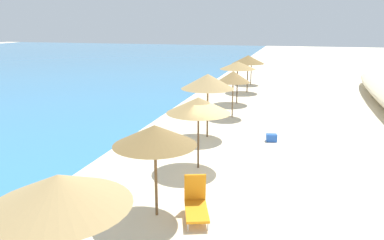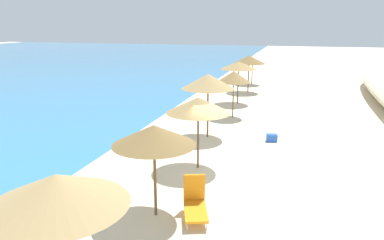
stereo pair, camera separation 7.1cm
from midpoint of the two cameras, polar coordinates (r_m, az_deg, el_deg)
The scene contains 11 objects.
ground_plane at distance 14.14m, azimuth 5.95°, elevation -7.50°, with size 160.00×160.00×0.00m, color beige.
beach_umbrella_3 at distance 6.88m, azimuth -19.61°, elevation -10.07°, with size 2.50×2.50×2.81m.
beach_umbrella_4 at distance 10.12m, azimuth -5.63°, elevation -2.32°, with size 2.30×2.30×2.65m.
beach_umbrella_5 at distance 13.52m, azimuth 1.10°, elevation 2.27°, with size 2.35×2.35×2.71m.
beach_umbrella_6 at distance 17.40m, azimuth 2.58°, elevation 5.89°, with size 2.48×2.48×3.03m.
beach_umbrella_7 at distance 21.42m, azimuth 6.47°, elevation 6.56°, with size 1.95×1.95×2.68m.
beach_umbrella_8 at distance 25.27m, azimuth 7.18°, elevation 8.25°, with size 2.39×2.39×2.83m.
beach_umbrella_9 at distance 29.62m, azimuth 8.76°, elevation 9.09°, with size 2.51×2.51×2.89m.
beach_umbrella_10 at distance 33.59m, azimuth 9.28°, elevation 8.97°, with size 2.13×2.13×2.40m.
lounge_chair_0 at distance 10.69m, azimuth 0.66°, elevation -12.43°, with size 1.43×1.01×1.15m.
cooler_box at distance 17.61m, azimuth 12.16°, elevation -2.67°, with size 0.48×0.32×0.35m, color blue.
Camera 2 is at (-12.92, -2.21, 5.28)m, focal length 35.02 mm.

